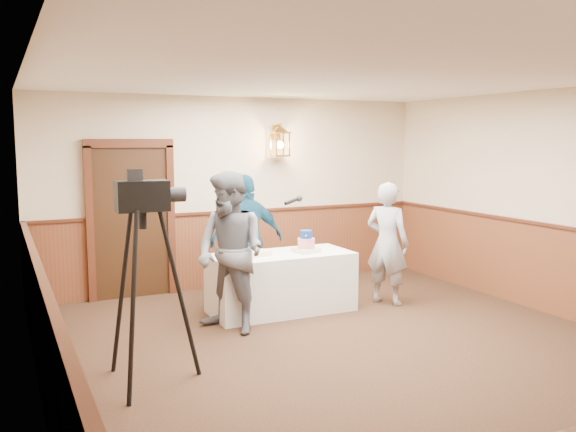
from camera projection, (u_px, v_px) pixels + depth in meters
name	position (u px, v px, depth m)	size (l,w,h in m)	color
ground	(365.00, 358.00, 6.11)	(7.00, 7.00, 0.00)	black
room_shell	(339.00, 204.00, 6.30)	(6.02, 7.02, 2.81)	beige
display_table	(281.00, 282.00, 7.74)	(1.80, 0.80, 0.75)	white
tiered_cake	(306.00, 244.00, 7.76)	(0.32, 0.32, 0.28)	beige
sheet_cake_yellow	(257.00, 253.00, 7.54)	(0.29, 0.22, 0.06)	#FCE496
sheet_cake_green	(232.00, 253.00, 7.56)	(0.29, 0.23, 0.07)	#9FC88D
interviewer	(231.00, 253.00, 6.85)	(1.62, 1.11, 1.83)	slate
baker	(387.00, 243.00, 8.06)	(0.59, 0.39, 1.63)	gray
assistant_p	(247.00, 239.00, 8.07)	(1.01, 0.42, 1.73)	navy
tv_camera_rig	(145.00, 294.00, 5.39)	(0.71, 0.67, 1.83)	black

